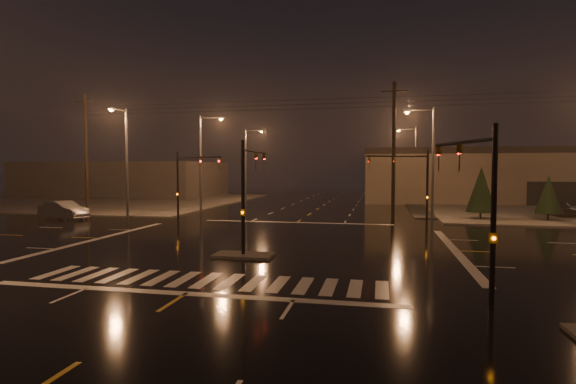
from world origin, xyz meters
TOP-DOWN VIEW (x-y plane):
  - ground at (0.00, 0.00)m, footprint 140.00×140.00m
  - sidewalk_nw at (-30.00, 30.00)m, footprint 36.00×36.00m
  - median_island at (0.00, -4.00)m, footprint 3.00×1.60m
  - crosswalk at (0.00, -9.00)m, footprint 15.00×2.60m
  - stop_bar_near at (0.00, -11.00)m, footprint 16.00×0.50m
  - stop_bar_far at (0.00, 11.00)m, footprint 16.00×0.50m
  - commercial_block at (-35.00, 42.00)m, footprint 30.00×18.00m
  - signal_mast_median at (0.00, -3.07)m, footprint 0.25×4.59m
  - signal_mast_ne at (9.50, 10.14)m, footprint 4.84×1.86m
  - signal_mast_nw at (-9.50, 10.14)m, footprint 4.84×1.86m
  - signal_mast_se at (10.23, -9.75)m, footprint 1.55×3.87m
  - streetlight_1 at (-11.18, 18.00)m, footprint 2.77×0.32m
  - streetlight_2 at (-11.18, 34.00)m, footprint 2.77×0.32m
  - streetlight_3 at (11.18, 16.00)m, footprint 2.77×0.32m
  - streetlight_4 at (11.18, 36.00)m, footprint 2.77×0.32m
  - streetlight_5 at (-16.00, 11.18)m, footprint 0.32×2.77m
  - utility_pole_0 at (-22.00, 14.00)m, footprint 2.20×0.32m
  - utility_pole_1 at (8.00, 14.00)m, footprint 2.20×0.32m
  - conifer_0 at (15.65, 16.31)m, footprint 2.56×2.56m
  - conifer_1 at (21.10, 16.27)m, footprint 2.10×2.10m
  - car_parked at (23.40, 20.45)m, footprint 2.63×4.89m
  - car_crossing at (-20.95, 9.23)m, footprint 5.27×3.02m

SIDE VIEW (x-z plane):
  - ground at x=0.00m, z-range 0.00..0.00m
  - crosswalk at x=0.00m, z-range 0.00..0.01m
  - stop_bar_near at x=0.00m, z-range 0.00..0.01m
  - stop_bar_far at x=0.00m, z-range 0.00..0.01m
  - sidewalk_nw at x=-30.00m, z-range 0.00..0.12m
  - median_island at x=0.00m, z-range 0.00..0.15m
  - car_parked at x=23.40m, z-range 0.00..1.58m
  - car_crossing at x=-20.95m, z-range 0.00..1.64m
  - conifer_1 at x=21.10m, z-range 0.35..4.32m
  - conifer_0 at x=15.65m, z-range 0.35..5.05m
  - commercial_block at x=-35.00m, z-range 0.00..5.60m
  - signal_mast_se at x=10.23m, z-range 0.71..6.71m
  - signal_mast_median at x=0.00m, z-range 0.75..6.75m
  - signal_mast_ne at x=9.50m, z-range 0.79..6.79m
  - signal_mast_nw at x=-9.50m, z-range 0.79..6.79m
  - streetlight_1 at x=-11.18m, z-range 0.80..10.80m
  - streetlight_2 at x=-11.18m, z-range 0.80..10.80m
  - streetlight_3 at x=11.18m, z-range 0.80..10.80m
  - streetlight_4 at x=11.18m, z-range 0.80..10.80m
  - streetlight_5 at x=-16.00m, z-range 0.80..10.80m
  - utility_pole_0 at x=-22.00m, z-range 0.13..12.13m
  - utility_pole_1 at x=8.00m, z-range 0.13..12.13m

